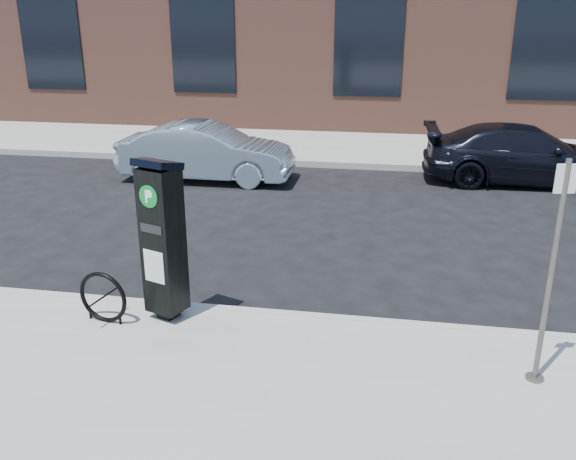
% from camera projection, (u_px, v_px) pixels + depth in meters
% --- Properties ---
extents(ground, '(120.00, 120.00, 0.00)m').
position_uv_depth(ground, '(310.00, 325.00, 7.49)').
color(ground, black).
rests_on(ground, ground).
extents(sidewalk_far, '(60.00, 12.00, 0.15)m').
position_uv_depth(sidewalk_far, '(368.00, 124.00, 20.44)').
color(sidewalk_far, gray).
rests_on(sidewalk_far, ground).
extents(curb_near, '(60.00, 0.12, 0.16)m').
position_uv_depth(curb_near, '(310.00, 320.00, 7.44)').
color(curb_near, '#9E9B93').
rests_on(curb_near, ground).
extents(curb_far, '(60.00, 0.12, 0.16)m').
position_uv_depth(curb_far, '(356.00, 166.00, 14.90)').
color(curb_far, '#9E9B93').
rests_on(curb_far, ground).
extents(parking_kiosk, '(0.56, 0.53, 1.97)m').
position_uv_depth(parking_kiosk, '(163.00, 238.00, 7.04)').
color(parking_kiosk, black).
rests_on(parking_kiosk, sidewalk_near).
extents(sign_pole, '(0.20, 0.18, 2.26)m').
position_uv_depth(sign_pole, '(550.00, 277.00, 5.74)').
color(sign_pole, '#5F5954').
rests_on(sign_pole, sidewalk_near).
extents(bike_rack, '(0.64, 0.17, 0.64)m').
position_uv_depth(bike_rack, '(103.00, 298.00, 7.16)').
color(bike_rack, black).
rests_on(bike_rack, sidewalk_near).
extents(car_silver, '(3.90, 1.38, 1.28)m').
position_uv_depth(car_silver, '(206.00, 152.00, 13.74)').
color(car_silver, '#9DB7C7').
rests_on(car_silver, ground).
extents(car_dark, '(4.46, 1.91, 1.28)m').
position_uv_depth(car_dark, '(524.00, 154.00, 13.52)').
color(car_dark, black).
rests_on(car_dark, ground).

